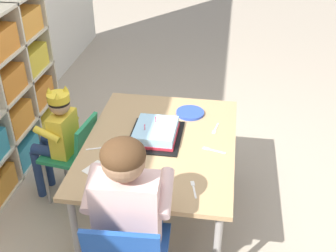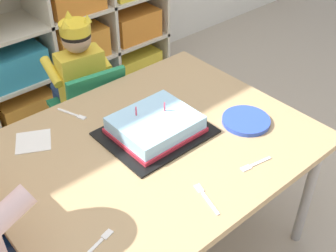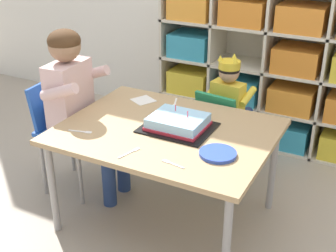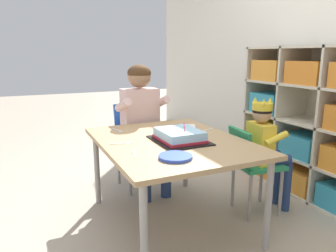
% 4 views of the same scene
% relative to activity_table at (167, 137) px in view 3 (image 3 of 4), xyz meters
% --- Properties ---
extents(ground, '(16.00, 16.00, 0.00)m').
position_rel_activity_table_xyz_m(ground, '(0.00, 0.00, -0.55)').
color(ground, tan).
extents(storage_cubby_shelf, '(1.66, 0.36, 1.20)m').
position_rel_activity_table_xyz_m(storage_cubby_shelf, '(0.21, 1.25, 0.02)').
color(storage_cubby_shelf, beige).
rests_on(storage_cubby_shelf, ground).
extents(activity_table, '(1.14, 0.89, 0.59)m').
position_rel_activity_table_xyz_m(activity_table, '(0.00, 0.00, 0.00)').
color(activity_table, tan).
rests_on(activity_table, ground).
extents(classroom_chair_blue, '(0.34, 0.36, 0.63)m').
position_rel_activity_table_xyz_m(classroom_chair_blue, '(0.10, 0.59, -0.16)').
color(classroom_chair_blue, '#238451').
rests_on(classroom_chair_blue, ground).
extents(child_with_crown, '(0.32, 0.32, 0.85)m').
position_rel_activity_table_xyz_m(child_with_crown, '(0.11, 0.70, -0.02)').
color(child_with_crown, yellow).
rests_on(child_with_crown, ground).
extents(classroom_chair_adult_side, '(0.38, 0.39, 0.72)m').
position_rel_activity_table_xyz_m(classroom_chair_adult_side, '(-0.74, 0.03, -0.09)').
color(classroom_chair_adult_side, '#1E4CA8').
rests_on(classroom_chair_adult_side, ground).
extents(adult_helper_seated, '(0.44, 0.42, 1.06)m').
position_rel_activity_table_xyz_m(adult_helper_seated, '(-0.62, 0.04, 0.11)').
color(adult_helper_seated, beige).
rests_on(adult_helper_seated, ground).
extents(birthday_cake_on_tray, '(0.38, 0.31, 0.11)m').
position_rel_activity_table_xyz_m(birthday_cake_on_tray, '(0.05, 0.04, 0.08)').
color(birthday_cake_on_tray, black).
rests_on(birthday_cake_on_tray, activity_table).
extents(paper_plate_stack, '(0.18, 0.18, 0.02)m').
position_rel_activity_table_xyz_m(paper_plate_stack, '(0.36, -0.14, 0.06)').
color(paper_plate_stack, blue).
rests_on(paper_plate_stack, activity_table).
extents(paper_napkin_square, '(0.17, 0.17, 0.00)m').
position_rel_activity_table_xyz_m(paper_napkin_square, '(-0.32, 0.29, 0.05)').
color(paper_napkin_square, white).
rests_on(paper_napkin_square, activity_table).
extents(fork_beside_plate_stack, '(0.13, 0.04, 0.00)m').
position_rel_activity_table_xyz_m(fork_beside_plate_stack, '(0.19, -0.32, 0.05)').
color(fork_beside_plate_stack, white).
rests_on(fork_beside_plate_stack, activity_table).
extents(fork_at_table_front_edge, '(0.05, 0.14, 0.00)m').
position_rel_activity_table_xyz_m(fork_at_table_front_edge, '(-0.04, -0.31, 0.05)').
color(fork_at_table_front_edge, white).
rests_on(fork_at_table_front_edge, activity_table).
extents(fork_near_cake_tray, '(0.13, 0.05, 0.00)m').
position_rel_activity_table_xyz_m(fork_near_cake_tray, '(-0.39, -0.24, 0.05)').
color(fork_near_cake_tray, white).
rests_on(fork_near_cake_tray, activity_table).
extents(fork_near_child_seat, '(0.06, 0.13, 0.00)m').
position_rel_activity_table_xyz_m(fork_near_child_seat, '(-0.12, 0.34, 0.05)').
color(fork_near_child_seat, white).
rests_on(fork_near_child_seat, activity_table).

